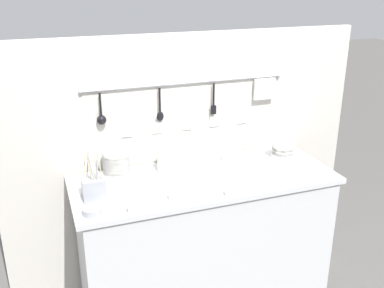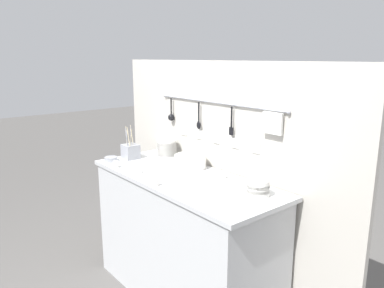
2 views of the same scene
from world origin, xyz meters
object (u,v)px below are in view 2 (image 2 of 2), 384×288
Objects in this scene: steel_mixing_bowl at (111,159)px; cup_front_right at (116,164)px; bowl_stack_back_corner at (167,148)px; cutlery_caddy at (131,151)px; cup_centre at (156,182)px; bowl_stack_nested_right at (258,188)px; plate_stack at (190,162)px; cup_edge_near at (223,175)px; cup_back_left at (139,170)px.

cup_front_right is at bearing -16.35° from steel_mixing_bowl.
bowl_stack_back_corner is at bearing 88.47° from cup_front_right.
cup_centre is at bearing -17.68° from cutlery_caddy.
cup_centre and cup_front_right have the same top height.
bowl_stack_nested_right is at bearing 7.12° from cutlery_caddy.
bowl_stack_nested_right is at bearing -4.08° from plate_stack.
cup_edge_near is (-0.37, 0.07, -0.03)m from bowl_stack_nested_right.
steel_mixing_bowl is at bearing -101.13° from cutlery_caddy.
cup_edge_near is at bearing 169.04° from bowl_stack_nested_right.
cutlery_caddy is 0.89m from cup_edge_near.
cup_edge_near reaches higher than steel_mixing_bowl.
cup_front_right is (-1.08, -0.37, -0.03)m from bowl_stack_nested_right.
plate_stack is 0.56m from cup_front_right.
bowl_stack_back_corner is 0.70m from cup_centre.
bowl_stack_back_corner is 0.46m from steel_mixing_bowl.
bowl_stack_back_corner is at bearing 175.04° from bowl_stack_nested_right.
bowl_stack_back_corner is 0.36m from plate_stack.
cup_back_left is at bearing -22.69° from cutlery_caddy.
cup_edge_near is 1.00× the size of cup_front_right.
cup_front_right is (-0.37, -0.42, -0.03)m from plate_stack.
cutlery_caddy is (-0.53, -0.20, 0.01)m from plate_stack.
plate_stack is (-0.71, 0.05, -0.00)m from bowl_stack_nested_right.
cup_back_left is 0.31m from cup_centre.
bowl_stack_back_corner is 1.53× the size of steel_mixing_bowl.
plate_stack is 4.78× the size of cup_edge_near.
bowl_stack_back_corner reaches higher than cup_back_left.
cutlery_caddy is 0.72m from cup_centre.
bowl_stack_back_corner reaches higher than plate_stack.
bowl_stack_back_corner is at bearing 55.63° from cutlery_caddy.
bowl_stack_back_corner is at bearing 178.32° from cup_edge_near.
plate_stack is at bearing 48.85° from cup_front_right.
cup_back_left is 1.00× the size of cup_front_right.
bowl_stack_back_corner is 3.20× the size of cup_back_left.
cup_front_right is at bearing 180.00° from cup_centre.
bowl_stack_nested_right is 1.31m from steel_mixing_bowl.
steel_mixing_bowl is 2.09× the size of cup_centre.
cup_centre is at bearing 0.00° from cup_front_right.
cutlery_caddy reaches higher than steel_mixing_bowl.
cup_front_right reaches higher than steel_mixing_bowl.
bowl_stack_nested_right is 0.51× the size of cutlery_caddy.
cutlery_caddy is 5.54× the size of cup_centre.
cutlery_caddy is 5.54× the size of cup_edge_near.
cup_centre is at bearing -69.06° from plate_stack.
plate_stack is 4.78× the size of cup_front_right.
bowl_stack_nested_right is 0.90m from cup_back_left.
cup_back_left is at bearing 0.23° from steel_mixing_bowl.
bowl_stack_back_corner is 0.67× the size of plate_stack.
bowl_stack_back_corner is at bearing 118.32° from cup_back_left.
bowl_stack_nested_right reaches higher than steel_mixing_bowl.
bowl_stack_nested_right reaches higher than cup_centre.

